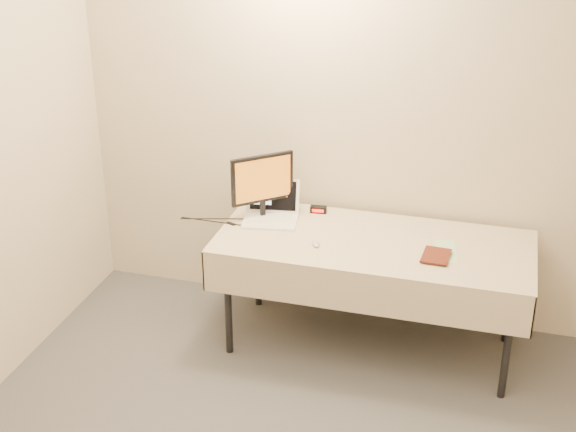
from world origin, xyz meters
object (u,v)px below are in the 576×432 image
(book, at_px, (424,240))
(laptop, at_px, (271,211))
(monitor, at_px, (262,182))
(table, at_px, (373,250))

(book, bearing_deg, laptop, 169.35)
(laptop, relative_size, monitor, 0.90)
(monitor, height_order, book, monitor)
(table, distance_m, book, 0.36)
(laptop, distance_m, monitor, 0.20)
(laptop, height_order, book, laptop)
(table, xyz_separation_m, book, (0.30, -0.11, 0.16))
(table, bearing_deg, monitor, 169.98)
(monitor, bearing_deg, table, -51.41)
(book, bearing_deg, monitor, 170.35)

